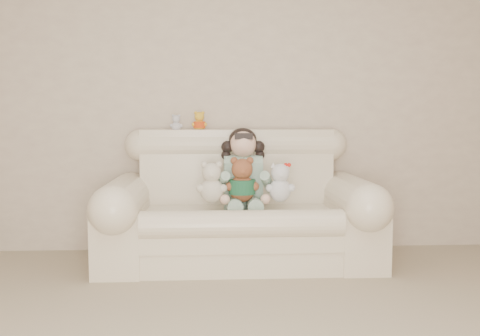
# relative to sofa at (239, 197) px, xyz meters

# --- Properties ---
(wall_back) EXTENTS (4.50, 0.00, 4.50)m
(wall_back) POSITION_rel_sofa_xyz_m (0.08, 0.50, 0.78)
(wall_back) COLOR beige
(wall_back) RESTS_ON ground
(sofa) EXTENTS (2.10, 0.95, 1.03)m
(sofa) POSITION_rel_sofa_xyz_m (0.00, 0.00, 0.00)
(sofa) COLOR beige
(sofa) RESTS_ON floor
(seated_child) EXTENTS (0.38, 0.47, 0.64)m
(seated_child) POSITION_rel_sofa_xyz_m (0.03, 0.08, 0.22)
(seated_child) COLOR #2F6C48
(seated_child) RESTS_ON sofa
(brown_teddy) EXTENTS (0.27, 0.22, 0.39)m
(brown_teddy) POSITION_rel_sofa_xyz_m (0.01, -0.11, 0.18)
(brown_teddy) COLOR brown
(brown_teddy) RESTS_ON sofa
(white_cat) EXTENTS (0.27, 0.25, 0.35)m
(white_cat) POSITION_rel_sofa_xyz_m (0.30, -0.12, 0.16)
(white_cat) COLOR silver
(white_cat) RESTS_ON sofa
(cream_teddy) EXTENTS (0.25, 0.21, 0.36)m
(cream_teddy) POSITION_rel_sofa_xyz_m (-0.21, -0.13, 0.16)
(cream_teddy) COLOR beige
(cream_teddy) RESTS_ON sofa
(yellow_mini_bear) EXTENTS (0.15, 0.14, 0.20)m
(yellow_mini_bear) POSITION_rel_sofa_xyz_m (-0.31, 0.39, 0.59)
(yellow_mini_bear) COLOR yellow
(yellow_mini_bear) RESTS_ON sofa
(grey_mini_plush) EXTENTS (0.13, 0.12, 0.17)m
(grey_mini_plush) POSITION_rel_sofa_xyz_m (-0.49, 0.35, 0.58)
(grey_mini_plush) COLOR silver
(grey_mini_plush) RESTS_ON sofa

